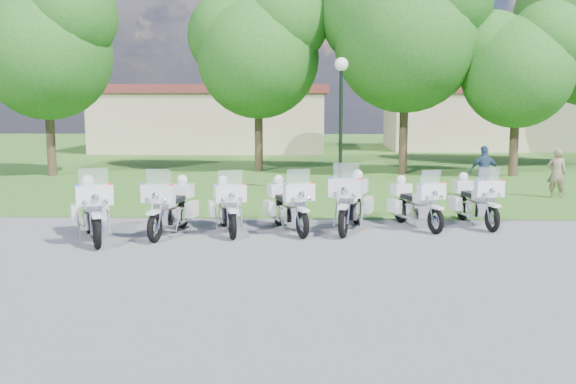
{
  "coord_description": "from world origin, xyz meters",
  "views": [
    {
      "loc": [
        0.23,
        -13.28,
        2.93
      ],
      "look_at": [
        -0.28,
        1.2,
        0.95
      ],
      "focal_mm": 40.0,
      "sensor_mm": 36.0,
      "label": 1
    }
  ],
  "objects_px": {
    "motorcycle_3": "(288,204)",
    "lamp_post": "(341,92)",
    "motorcycle_0": "(92,208)",
    "motorcycle_6": "(475,200)",
    "motorcycle_2": "(227,205)",
    "bystander_a": "(557,173)",
    "motorcycle_1": "(171,206)",
    "motorcycle_5": "(415,202)",
    "bystander_c": "(484,172)",
    "motorcycle_4": "(352,201)"
  },
  "relations": [
    {
      "from": "motorcycle_0",
      "to": "motorcycle_6",
      "type": "height_order",
      "value": "motorcycle_0"
    },
    {
      "from": "bystander_a",
      "to": "motorcycle_3",
      "type": "bearing_deg",
      "value": 51.4
    },
    {
      "from": "motorcycle_3",
      "to": "bystander_a",
      "type": "xyz_separation_m",
      "value": [
        8.27,
        5.62,
        0.15
      ]
    },
    {
      "from": "motorcycle_4",
      "to": "bystander_c",
      "type": "height_order",
      "value": "motorcycle_4"
    },
    {
      "from": "motorcycle_4",
      "to": "motorcycle_6",
      "type": "relative_size",
      "value": 1.1
    },
    {
      "from": "bystander_c",
      "to": "motorcycle_5",
      "type": "bearing_deg",
      "value": 51.89
    },
    {
      "from": "motorcycle_2",
      "to": "motorcycle_5",
      "type": "xyz_separation_m",
      "value": [
        4.45,
        0.7,
        -0.02
      ]
    },
    {
      "from": "motorcycle_3",
      "to": "lamp_post",
      "type": "bearing_deg",
      "value": -124.82
    },
    {
      "from": "motorcycle_1",
      "to": "motorcycle_6",
      "type": "distance_m",
      "value": 7.32
    },
    {
      "from": "motorcycle_5",
      "to": "lamp_post",
      "type": "distance_m",
      "value": 6.64
    },
    {
      "from": "motorcycle_3",
      "to": "motorcycle_4",
      "type": "relative_size",
      "value": 0.89
    },
    {
      "from": "bystander_c",
      "to": "lamp_post",
      "type": "bearing_deg",
      "value": -17.2
    },
    {
      "from": "bystander_a",
      "to": "motorcycle_1",
      "type": "bearing_deg",
      "value": 46.36
    },
    {
      "from": "bystander_a",
      "to": "lamp_post",
      "type": "bearing_deg",
      "value": 10.48
    },
    {
      "from": "bystander_c",
      "to": "motorcycle_1",
      "type": "bearing_deg",
      "value": 27.55
    },
    {
      "from": "motorcycle_6",
      "to": "bystander_c",
      "type": "distance_m",
      "value": 4.98
    },
    {
      "from": "motorcycle_0",
      "to": "bystander_c",
      "type": "height_order",
      "value": "motorcycle_0"
    },
    {
      "from": "motorcycle_2",
      "to": "bystander_a",
      "type": "height_order",
      "value": "bystander_a"
    },
    {
      "from": "motorcycle_3",
      "to": "lamp_post",
      "type": "relative_size",
      "value": 0.48
    },
    {
      "from": "motorcycle_4",
      "to": "motorcycle_6",
      "type": "height_order",
      "value": "motorcycle_4"
    },
    {
      "from": "motorcycle_4",
      "to": "motorcycle_6",
      "type": "distance_m",
      "value": 3.13
    },
    {
      "from": "motorcycle_3",
      "to": "bystander_c",
      "type": "bearing_deg",
      "value": -158.39
    },
    {
      "from": "lamp_post",
      "to": "bystander_a",
      "type": "bearing_deg",
      "value": -6.74
    },
    {
      "from": "motorcycle_0",
      "to": "motorcycle_2",
      "type": "distance_m",
      "value": 3.0
    },
    {
      "from": "bystander_a",
      "to": "bystander_c",
      "type": "height_order",
      "value": "bystander_c"
    },
    {
      "from": "motorcycle_3",
      "to": "motorcycle_5",
      "type": "bearing_deg",
      "value": 168.91
    },
    {
      "from": "motorcycle_3",
      "to": "motorcycle_0",
      "type": "bearing_deg",
      "value": -6.56
    },
    {
      "from": "motorcycle_2",
      "to": "motorcycle_4",
      "type": "bearing_deg",
      "value": 172.12
    },
    {
      "from": "motorcycle_0",
      "to": "bystander_a",
      "type": "xyz_separation_m",
      "value": [
        12.51,
        6.76,
        0.09
      ]
    },
    {
      "from": "bystander_c",
      "to": "bystander_a",
      "type": "bearing_deg",
      "value": 171.05
    },
    {
      "from": "motorcycle_1",
      "to": "motorcycle_5",
      "type": "height_order",
      "value": "motorcycle_1"
    },
    {
      "from": "lamp_post",
      "to": "motorcycle_3",
      "type": "bearing_deg",
      "value": -103.18
    },
    {
      "from": "motorcycle_4",
      "to": "motorcycle_5",
      "type": "xyz_separation_m",
      "value": [
        1.54,
        0.35,
        -0.08
      ]
    },
    {
      "from": "motorcycle_0",
      "to": "motorcycle_5",
      "type": "xyz_separation_m",
      "value": [
        7.27,
        1.71,
        -0.08
      ]
    },
    {
      "from": "motorcycle_1",
      "to": "bystander_a",
      "type": "distance_m",
      "value": 12.5
    },
    {
      "from": "motorcycle_6",
      "to": "motorcycle_0",
      "type": "bearing_deg",
      "value": 1.73
    },
    {
      "from": "motorcycle_6",
      "to": "bystander_c",
      "type": "relative_size",
      "value": 1.35
    },
    {
      "from": "motorcycle_5",
      "to": "motorcycle_2",
      "type": "bearing_deg",
      "value": -13.33
    },
    {
      "from": "motorcycle_3",
      "to": "motorcycle_6",
      "type": "distance_m",
      "value": 4.63
    },
    {
      "from": "motorcycle_2",
      "to": "motorcycle_4",
      "type": "height_order",
      "value": "motorcycle_4"
    },
    {
      "from": "motorcycle_5",
      "to": "lamp_post",
      "type": "relative_size",
      "value": 0.46
    },
    {
      "from": "motorcycle_2",
      "to": "bystander_a",
      "type": "xyz_separation_m",
      "value": [
        9.69,
        5.76,
        0.15
      ]
    },
    {
      "from": "motorcycle_6",
      "to": "motorcycle_4",
      "type": "bearing_deg",
      "value": 1.44
    },
    {
      "from": "bystander_a",
      "to": "bystander_c",
      "type": "bearing_deg",
      "value": 16.02
    },
    {
      "from": "motorcycle_1",
      "to": "bystander_c",
      "type": "distance_m",
      "value": 10.62
    },
    {
      "from": "motorcycle_5",
      "to": "lamp_post",
      "type": "bearing_deg",
      "value": -97.66
    },
    {
      "from": "motorcycle_3",
      "to": "motorcycle_4",
      "type": "height_order",
      "value": "motorcycle_4"
    },
    {
      "from": "bystander_c",
      "to": "motorcycle_4",
      "type": "bearing_deg",
      "value": 42.52
    },
    {
      "from": "motorcycle_0",
      "to": "motorcycle_6",
      "type": "relative_size",
      "value": 1.04
    },
    {
      "from": "motorcycle_2",
      "to": "motorcycle_5",
      "type": "relative_size",
      "value": 1.08
    }
  ]
}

